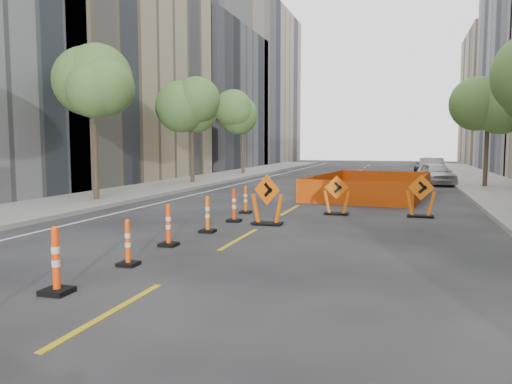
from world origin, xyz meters
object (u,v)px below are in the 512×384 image
(parked_car_near, at_px, (436,174))
(channelizer_7, at_px, (246,199))
(parked_car_far, at_px, (429,166))
(channelizer_2, at_px, (56,260))
(parked_car_mid, at_px, (432,169))
(channelizer_3, at_px, (128,243))
(chevron_sign_left, at_px, (267,200))
(chevron_sign_right, at_px, (421,196))
(channelizer_5, at_px, (207,214))
(channelizer_4, at_px, (168,225))
(channelizer_6, at_px, (234,205))
(chevron_sign_center, at_px, (337,195))

(parked_car_near, bearing_deg, channelizer_7, -128.67)
(channelizer_7, xyz_separation_m, parked_car_far, (7.36, 26.09, 0.20))
(channelizer_2, distance_m, parked_car_mid, 31.27)
(channelizer_3, xyz_separation_m, channelizer_7, (-0.10, 8.12, 0.01))
(chevron_sign_left, relative_size, parked_car_mid, 0.34)
(chevron_sign_right, height_order, parked_car_far, chevron_sign_right)
(channelizer_5, relative_size, parked_car_mid, 0.23)
(channelizer_4, xyz_separation_m, channelizer_6, (0.28, 4.06, 0.02))
(channelizer_3, relative_size, chevron_sign_center, 0.70)
(channelizer_5, relative_size, chevron_sign_right, 0.71)
(channelizer_6, bearing_deg, chevron_sign_left, -12.46)
(channelizer_3, xyz_separation_m, parked_car_far, (7.26, 34.21, 0.21))
(parked_car_near, height_order, parked_car_far, parked_car_far)
(channelizer_3, bearing_deg, chevron_sign_center, 70.42)
(channelizer_3, relative_size, parked_car_far, 0.20)
(channelizer_4, xyz_separation_m, chevron_sign_left, (1.44, 3.80, 0.26))
(channelizer_7, distance_m, chevron_sign_center, 3.23)
(channelizer_4, relative_size, channelizer_6, 0.97)
(parked_car_far, bearing_deg, channelizer_6, -96.18)
(parked_car_far, bearing_deg, chevron_sign_right, -85.11)
(channelizer_2, bearing_deg, chevron_sign_right, 61.07)
(channelizer_6, xyz_separation_m, chevron_sign_right, (5.72, 2.76, 0.19))
(parked_car_near, bearing_deg, channelizer_4, -122.09)
(chevron_sign_right, bearing_deg, parked_car_far, 101.99)
(chevron_sign_left, height_order, parked_car_near, chevron_sign_left)
(channelizer_5, xyz_separation_m, parked_car_near, (7.12, 19.45, 0.17))
(parked_car_near, height_order, parked_car_mid, parked_car_mid)
(parked_car_mid, bearing_deg, chevron_sign_right, -93.97)
(channelizer_4, relative_size, parked_car_mid, 0.23)
(chevron_sign_right, xyz_separation_m, parked_car_near, (1.31, 14.66, -0.04))
(channelizer_7, bearing_deg, channelizer_5, -87.41)
(channelizer_6, relative_size, chevron_sign_center, 0.77)
(parked_car_near, xyz_separation_m, parked_car_far, (0.06, 10.70, 0.01))
(channelizer_4, relative_size, chevron_sign_right, 0.71)
(channelizer_6, bearing_deg, channelizer_4, -93.90)
(channelizer_3, relative_size, channelizer_7, 0.97)
(channelizer_2, distance_m, channelizer_5, 6.09)
(channelizer_2, xyz_separation_m, chevron_sign_center, (3.20, 10.69, 0.12))
(channelizer_5, height_order, chevron_sign_right, chevron_sign_right)
(chevron_sign_right, bearing_deg, chevron_sign_center, -161.19)
(channelizer_5, relative_size, channelizer_7, 1.04)
(channelizer_7, relative_size, parked_car_far, 0.21)
(channelizer_4, xyz_separation_m, chevron_sign_right, (6.00, 6.82, 0.21))
(channelizer_2, distance_m, channelizer_3, 2.03)
(channelizer_3, distance_m, channelizer_5, 4.06)
(channelizer_5, xyz_separation_m, parked_car_mid, (7.09, 24.32, 0.23))
(channelizer_6, xyz_separation_m, parked_car_far, (7.09, 28.12, 0.16))
(channelizer_3, bearing_deg, parked_car_near, 72.97)
(channelizer_2, height_order, chevron_sign_left, chevron_sign_left)
(channelizer_2, xyz_separation_m, channelizer_7, (0.02, 10.15, -0.07))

